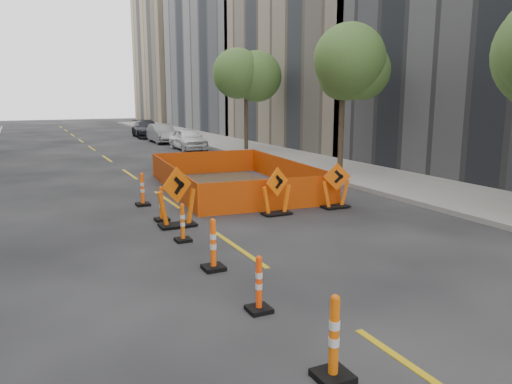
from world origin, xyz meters
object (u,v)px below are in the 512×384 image
chevron_sign_center (277,191)px  parked_car_mid (162,133)px  channelizer_6 (161,204)px  chevron_sign_left (177,197)px  channelizer_5 (183,222)px  parked_car_far (147,129)px  channelizer_2 (334,338)px  parked_car_near (188,139)px  channelizer_3 (259,284)px  channelizer_7 (142,189)px  channelizer_4 (213,244)px  chevron_sign_right (336,186)px

chevron_sign_center → parked_car_mid: (2.89, 23.34, -0.03)m
chevron_sign_center → channelizer_6: bearing=150.2°
channelizer_6 → chevron_sign_left: size_ratio=0.61×
channelizer_5 → chevron_sign_left: 1.44m
parked_car_far → parked_car_mid: bearing=-87.5°
chevron_sign_left → parked_car_far: chevron_sign_left is taller
parked_car_far → channelizer_2: bearing=-96.6°
parked_car_near → parked_car_far: parked_car_far is taller
channelizer_3 → channelizer_7: bearing=89.2°
channelizer_4 → channelizer_6: channelizer_4 is taller
channelizer_2 → channelizer_7: (0.15, 10.83, -0.03)m
parked_car_mid → channelizer_5: bearing=-102.7°
chevron_sign_center → chevron_sign_right: size_ratio=1.00×
channelizer_3 → channelizer_7: size_ratio=0.90×
parked_car_far → channelizer_4: bearing=-97.8°
channelizer_3 → parked_car_near: size_ratio=0.24×
channelizer_5 → channelizer_3: bearing=-91.1°
channelizer_7 → chevron_sign_center: 4.37m
chevron_sign_center → parked_car_near: chevron_sign_center is taller
chevron_sign_center → channelizer_2: bearing=-129.9°
chevron_sign_right → channelizer_3: bearing=-113.0°
channelizer_7 → parked_car_near: parked_car_near is taller
parked_car_mid → parked_car_far: 5.06m
chevron_sign_right → channelizer_5: bearing=-144.8°
channelizer_6 → chevron_sign_left: chevron_sign_left is taller
chevron_sign_left → parked_car_far: (5.97, 28.44, -0.11)m
parked_car_near → parked_car_mid: size_ratio=0.97×
chevron_sign_center → channelizer_4: bearing=-149.6°
parked_car_far → channelizer_7: bearing=-100.4°
chevron_sign_center → chevron_sign_right: 2.07m
channelizer_3 → channelizer_7: 8.67m
channelizer_5 → parked_car_mid: parked_car_mid is taller
channelizer_5 → chevron_sign_center: 3.59m
channelizer_6 → channelizer_3: bearing=-91.3°
channelizer_4 → channelizer_5: channelizer_4 is taller
channelizer_5 → channelizer_6: size_ratio=0.95×
chevron_sign_center → parked_car_near: bearing=63.4°
chevron_sign_left → parked_car_near: (6.15, 18.06, -0.12)m
channelizer_7 → parked_car_mid: bearing=73.3°
channelizer_7 → chevron_sign_center: (3.25, -2.92, 0.18)m
channelizer_3 → parked_car_far: 34.73m
channelizer_2 → chevron_sign_right: bearing=55.3°
channelizer_2 → parked_car_near: (6.55, 25.93, 0.13)m
channelizer_2 → channelizer_3: 2.17m
chevron_sign_left → channelizer_2: bearing=-115.3°
chevron_sign_center → channelizer_3: bearing=-137.0°
channelizer_4 → chevron_sign_left: chevron_sign_left is taller
channelizer_4 → parked_car_near: parked_car_near is taller
channelizer_2 → channelizer_7: 10.83m
channelizer_3 → parked_car_far: bearing=79.5°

